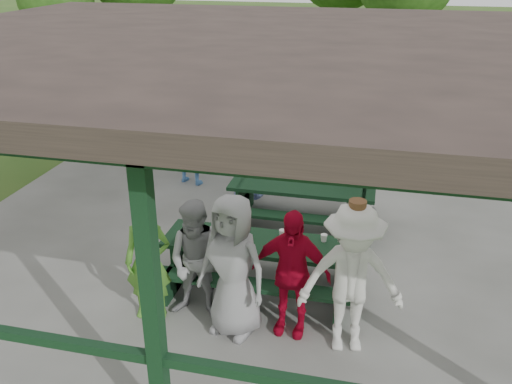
% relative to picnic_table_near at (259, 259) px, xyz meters
% --- Properties ---
extents(ground, '(90.00, 90.00, 0.00)m').
position_rel_picnic_table_near_xyz_m(ground, '(-0.36, 1.20, -0.57)').
color(ground, '#284C17').
rests_on(ground, ground).
extents(concrete_slab, '(10.00, 8.00, 0.10)m').
position_rel_picnic_table_near_xyz_m(concrete_slab, '(-0.36, 1.20, -0.52)').
color(concrete_slab, slate).
rests_on(concrete_slab, ground).
extents(pavilion_structure, '(10.60, 8.60, 3.24)m').
position_rel_picnic_table_near_xyz_m(pavilion_structure, '(-0.36, 1.20, 2.59)').
color(pavilion_structure, black).
rests_on(pavilion_structure, concrete_slab).
extents(picnic_table_near, '(2.59, 1.39, 0.75)m').
position_rel_picnic_table_near_xyz_m(picnic_table_near, '(0.00, 0.00, 0.00)').
color(picnic_table_near, black).
rests_on(picnic_table_near, concrete_slab).
extents(picnic_table_far, '(2.40, 1.39, 0.75)m').
position_rel_picnic_table_near_xyz_m(picnic_table_far, '(0.27, 2.00, -0.01)').
color(picnic_table_far, black).
rests_on(picnic_table_far, concrete_slab).
extents(table_setting, '(2.34, 0.45, 0.10)m').
position_rel_picnic_table_near_xyz_m(table_setting, '(0.02, 0.03, 0.31)').
color(table_setting, white).
rests_on(table_setting, picnic_table_near).
extents(contestant_green, '(0.64, 0.48, 1.59)m').
position_rel_picnic_table_near_xyz_m(contestant_green, '(-1.21, -0.89, 0.32)').
color(contestant_green, '#4D8E2C').
rests_on(contestant_green, concrete_slab).
extents(contestant_grey_left, '(0.79, 0.63, 1.60)m').
position_rel_picnic_table_near_xyz_m(contestant_grey_left, '(-0.60, -0.76, 0.33)').
color(contestant_grey_left, gray).
rests_on(contestant_grey_left, concrete_slab).
extents(contestant_grey_mid, '(1.01, 0.79, 1.81)m').
position_rel_picnic_table_near_xyz_m(contestant_grey_mid, '(-0.11, -0.94, 0.43)').
color(contestant_grey_mid, gray).
rests_on(contestant_grey_mid, concrete_slab).
extents(contestant_red, '(0.99, 0.47, 1.64)m').
position_rel_picnic_table_near_xyz_m(contestant_red, '(0.56, -0.78, 0.34)').
color(contestant_red, '#AB0620').
rests_on(contestant_red, concrete_slab).
extents(contestant_white_fedora, '(1.30, 0.89, 1.91)m').
position_rel_picnic_table_near_xyz_m(contestant_white_fedora, '(1.27, -0.93, 0.45)').
color(contestant_white_fedora, silver).
rests_on(contestant_white_fedora, concrete_slab).
extents(spectator_lblue, '(1.44, 0.53, 1.53)m').
position_rel_picnic_table_near_xyz_m(spectator_lblue, '(-0.92, 2.98, 0.29)').
color(spectator_lblue, '#97B0EA').
rests_on(spectator_lblue, concrete_slab).
extents(spectator_blue, '(0.78, 0.60, 1.89)m').
position_rel_picnic_table_near_xyz_m(spectator_blue, '(-2.19, 3.37, 0.47)').
color(spectator_blue, '#4575B3').
rests_on(spectator_blue, concrete_slab).
extents(spectator_grey, '(0.92, 0.76, 1.75)m').
position_rel_picnic_table_near_xyz_m(spectator_grey, '(1.09, 2.75, 0.40)').
color(spectator_grey, gray).
rests_on(spectator_grey, concrete_slab).
extents(pickup_truck, '(5.82, 3.57, 1.51)m').
position_rel_picnic_table_near_xyz_m(pickup_truck, '(0.29, 8.45, 0.18)').
color(pickup_truck, silver).
rests_on(pickup_truck, ground).
extents(farm_trailer, '(3.82, 2.14, 1.32)m').
position_rel_picnic_table_near_xyz_m(farm_trailer, '(-2.56, 8.09, 0.08)').
color(farm_trailer, navy).
rests_on(farm_trailer, ground).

